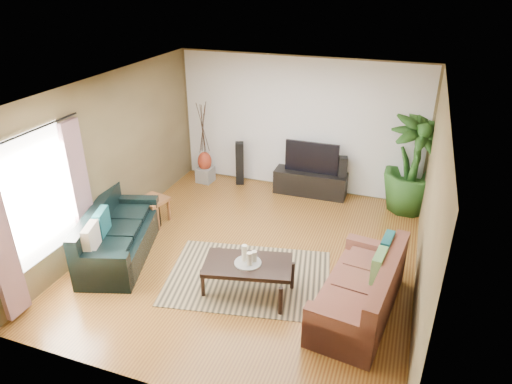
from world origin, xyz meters
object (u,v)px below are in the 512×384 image
at_px(sofa_left, 119,232).
at_px(potted_plant, 413,164).
at_px(sofa_right, 359,286).
at_px(television, 312,157).
at_px(speaker_left, 240,163).
at_px(pedestal, 205,175).
at_px(coffee_table, 248,278).
at_px(vase, 205,161).
at_px(speaker_right, 342,178).
at_px(side_table, 154,211).
at_px(tv_stand, 310,183).

height_order(sofa_left, potted_plant, potted_plant).
relative_size(sofa_right, television, 1.77).
xyz_separation_m(television, speaker_left, (-1.53, 0.00, -0.34)).
bearing_deg(pedestal, sofa_left, -91.06).
xyz_separation_m(coffee_table, vase, (-2.18, 3.21, 0.22)).
relative_size(speaker_left, vase, 2.22).
relative_size(potted_plant, pedestal, 5.75).
xyz_separation_m(coffee_table, speaker_right, (0.71, 3.38, 0.20)).
height_order(potted_plant, side_table, potted_plant).
bearing_deg(potted_plant, pedestal, -177.92).
bearing_deg(tv_stand, television, 0.00).
bearing_deg(tv_stand, sofa_right, -67.38).
distance_m(coffee_table, television, 3.42).
xyz_separation_m(sofa_left, sofa_right, (3.75, -0.09, 0.00)).
height_order(sofa_left, tv_stand, sofa_left).
height_order(coffee_table, tv_stand, coffee_table).
height_order(sofa_right, speaker_right, speaker_right).
relative_size(sofa_left, speaker_right, 2.18).
distance_m(speaker_right, side_table, 3.67).
bearing_deg(speaker_right, sofa_right, -89.29).
height_order(speaker_right, vase, speaker_right).
distance_m(sofa_right, coffee_table, 1.53).
bearing_deg(speaker_left, pedestal, 172.98).
relative_size(sofa_right, side_table, 3.83).
relative_size(vase, side_table, 0.84).
bearing_deg(side_table, coffee_table, -29.10).
bearing_deg(potted_plant, vase, -177.92).
distance_m(potted_plant, vase, 4.20).
bearing_deg(vase, speaker_left, 12.80).
relative_size(tv_stand, speaker_left, 1.58).
bearing_deg(tv_stand, coffee_table, -92.47).
distance_m(sofa_right, tv_stand, 3.57).
bearing_deg(television, tv_stand, 0.00).
bearing_deg(potted_plant, tv_stand, 179.54).
bearing_deg(sofa_left, vase, -18.53).
xyz_separation_m(television, speaker_right, (0.63, 0.00, -0.36)).
relative_size(television, speaker_left, 1.16).
bearing_deg(side_table, vase, 87.06).
bearing_deg(vase, coffee_table, -55.80).
bearing_deg(speaker_right, side_table, -157.98).
relative_size(television, vase, 2.58).
distance_m(tv_stand, potted_plant, 2.02).
relative_size(coffee_table, vase, 2.93).
xyz_separation_m(speaker_left, vase, (-0.73, -0.17, 0.01)).
height_order(television, potted_plant, potted_plant).
bearing_deg(coffee_table, side_table, 137.88).
distance_m(television, speaker_left, 1.57).
distance_m(pedestal, side_table, 1.95).
bearing_deg(speaker_left, sofa_left, -123.78).
relative_size(television, speaker_right, 1.20).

